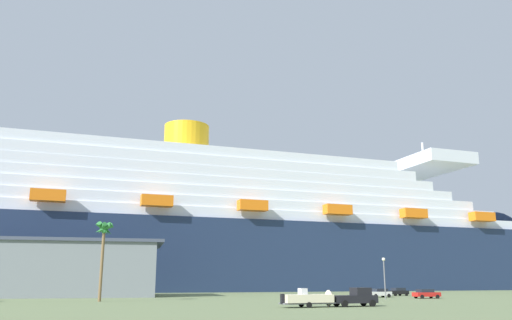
{
  "coord_description": "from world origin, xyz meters",
  "views": [
    {
      "loc": [
        -28.54,
        -74.62,
        3.04
      ],
      "look_at": [
        0.95,
        30.1,
        28.5
      ],
      "focal_mm": 36.16,
      "sensor_mm": 36.0,
      "label": 1
    }
  ],
  "objects_px": {
    "small_boat_on_trailer": "(313,299)",
    "parked_car_black_coupe": "(398,292)",
    "pickup_truck": "(355,297)",
    "street_lamp": "(384,271)",
    "cruise_ship": "(268,236)",
    "parked_car_white_van": "(379,293)",
    "palm_tree": "(104,234)",
    "parked_car_red_hatchback": "(426,293)"
  },
  "relations": [
    {
      "from": "small_boat_on_trailer",
      "to": "parked_car_black_coupe",
      "type": "distance_m",
      "value": 50.08
    },
    {
      "from": "pickup_truck",
      "to": "street_lamp",
      "type": "height_order",
      "value": "street_lamp"
    },
    {
      "from": "cruise_ship",
      "to": "parked_car_white_van",
      "type": "xyz_separation_m",
      "value": [
        0.78,
        -66.99,
        -15.58
      ]
    },
    {
      "from": "pickup_truck",
      "to": "palm_tree",
      "type": "height_order",
      "value": "palm_tree"
    },
    {
      "from": "cruise_ship",
      "to": "palm_tree",
      "type": "relative_size",
      "value": 19.19
    },
    {
      "from": "parked_car_red_hatchback",
      "to": "small_boat_on_trailer",
      "type": "bearing_deg",
      "value": -142.99
    },
    {
      "from": "palm_tree",
      "to": "parked_car_white_van",
      "type": "relative_size",
      "value": 2.58
    },
    {
      "from": "cruise_ship",
      "to": "parked_car_black_coupe",
      "type": "bearing_deg",
      "value": -81.11
    },
    {
      "from": "street_lamp",
      "to": "parked_car_red_hatchback",
      "type": "distance_m",
      "value": 9.21
    },
    {
      "from": "cruise_ship",
      "to": "small_boat_on_trailer",
      "type": "bearing_deg",
      "value": -104.0
    },
    {
      "from": "cruise_ship",
      "to": "small_boat_on_trailer",
      "type": "relative_size",
      "value": 27.59
    },
    {
      "from": "parked_car_red_hatchback",
      "to": "parked_car_white_van",
      "type": "height_order",
      "value": "same"
    },
    {
      "from": "cruise_ship",
      "to": "parked_car_red_hatchback",
      "type": "relative_size",
      "value": 49.57
    },
    {
      "from": "parked_car_black_coupe",
      "to": "parked_car_white_van",
      "type": "distance_m",
      "value": 11.59
    },
    {
      "from": "small_boat_on_trailer",
      "to": "street_lamp",
      "type": "relative_size",
      "value": 1.2
    },
    {
      "from": "pickup_truck",
      "to": "parked_car_red_hatchback",
      "type": "bearing_deg",
      "value": 42.28
    },
    {
      "from": "palm_tree",
      "to": "street_lamp",
      "type": "height_order",
      "value": "palm_tree"
    },
    {
      "from": "small_boat_on_trailer",
      "to": "parked_car_black_coupe",
      "type": "xyz_separation_m",
      "value": [
        33.29,
        37.41,
        -0.13
      ]
    },
    {
      "from": "pickup_truck",
      "to": "parked_car_white_van",
      "type": "bearing_deg",
      "value": 56.52
    },
    {
      "from": "street_lamp",
      "to": "parked_car_white_van",
      "type": "height_order",
      "value": "street_lamp"
    },
    {
      "from": "palm_tree",
      "to": "parked_car_black_coupe",
      "type": "bearing_deg",
      "value": 13.26
    },
    {
      "from": "small_boat_on_trailer",
      "to": "parked_car_white_van",
      "type": "height_order",
      "value": "small_boat_on_trailer"
    },
    {
      "from": "cruise_ship",
      "to": "street_lamp",
      "type": "relative_size",
      "value": 33.24
    },
    {
      "from": "small_boat_on_trailer",
      "to": "parked_car_black_coupe",
      "type": "bearing_deg",
      "value": 48.34
    },
    {
      "from": "cruise_ship",
      "to": "parked_car_red_hatchback",
      "type": "bearing_deg",
      "value": -85.4
    },
    {
      "from": "small_boat_on_trailer",
      "to": "street_lamp",
      "type": "distance_m",
      "value": 30.79
    },
    {
      "from": "small_boat_on_trailer",
      "to": "pickup_truck",
      "type": "bearing_deg",
      "value": 4.45
    },
    {
      "from": "street_lamp",
      "to": "cruise_ship",
      "type": "bearing_deg",
      "value": 88.14
    },
    {
      "from": "parked_car_white_van",
      "to": "parked_car_black_coupe",
      "type": "bearing_deg",
      "value": 43.09
    },
    {
      "from": "pickup_truck",
      "to": "street_lamp",
      "type": "distance_m",
      "value": 26.79
    },
    {
      "from": "parked_car_red_hatchback",
      "to": "street_lamp",
      "type": "bearing_deg",
      "value": -173.39
    },
    {
      "from": "cruise_ship",
      "to": "pickup_truck",
      "type": "height_order",
      "value": "cruise_ship"
    },
    {
      "from": "pickup_truck",
      "to": "parked_car_red_hatchback",
      "type": "distance_m",
      "value": 32.96
    },
    {
      "from": "palm_tree",
      "to": "parked_car_black_coupe",
      "type": "relative_size",
      "value": 2.54
    },
    {
      "from": "cruise_ship",
      "to": "parked_car_red_hatchback",
      "type": "height_order",
      "value": "cruise_ship"
    },
    {
      "from": "small_boat_on_trailer",
      "to": "parked_car_red_hatchback",
      "type": "relative_size",
      "value": 1.8
    },
    {
      "from": "pickup_truck",
      "to": "parked_car_white_van",
      "type": "height_order",
      "value": "pickup_truck"
    },
    {
      "from": "cruise_ship",
      "to": "pickup_truck",
      "type": "bearing_deg",
      "value": -100.87
    },
    {
      "from": "cruise_ship",
      "to": "palm_tree",
      "type": "distance_m",
      "value": 87.33
    },
    {
      "from": "cruise_ship",
      "to": "palm_tree",
      "type": "height_order",
      "value": "cruise_ship"
    },
    {
      "from": "small_boat_on_trailer",
      "to": "parked_car_white_van",
      "type": "xyz_separation_m",
      "value": [
        24.83,
        29.5,
        -0.13
      ]
    },
    {
      "from": "parked_car_black_coupe",
      "to": "parked_car_red_hatchback",
      "type": "height_order",
      "value": "same"
    }
  ]
}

